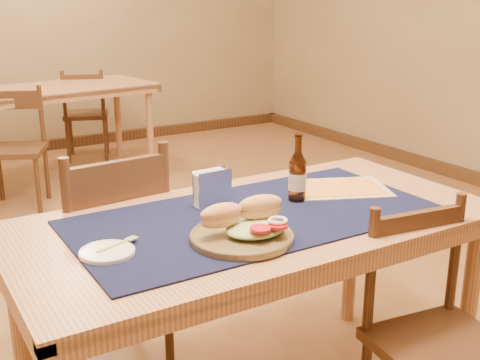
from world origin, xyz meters
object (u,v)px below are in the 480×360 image
chair_main_near (438,337)px  napkin_holder (212,188)px  sandwich_plate (245,229)px  main_table (256,240)px  chair_main_far (106,254)px  back_table (59,97)px  beer_bottle (297,176)px

chair_main_near → napkin_holder: napkin_holder is taller
sandwich_plate → main_table: bearing=48.3°
sandwich_plate → napkin_holder: (0.07, 0.32, 0.03)m
main_table → chair_main_far: size_ratio=1.71×
chair_main_near → sandwich_plate: size_ratio=2.72×
back_table → napkin_holder: 3.14m
main_table → beer_bottle: (0.21, 0.05, 0.18)m
chair_main_far → back_table: bearing=78.2°
chair_main_near → beer_bottle: bearing=106.3°
chair_main_far → beer_bottle: (0.55, -0.49, 0.36)m
napkin_holder → sandwich_plate: bearing=-101.7°
main_table → sandwich_plate: sandwich_plate is taller
back_table → napkin_holder: (-0.30, -3.12, 0.15)m
back_table → sandwich_plate: size_ratio=5.05×
main_table → chair_main_near: bearing=-53.2°
sandwich_plate → chair_main_far: bearing=106.5°
chair_main_far → main_table: bearing=-57.5°
chair_main_far → napkin_holder: 0.56m
chair_main_near → back_table: bearing=91.9°
beer_bottle → napkin_holder: beer_bottle is taller
beer_bottle → napkin_holder: (-0.28, 0.11, -0.03)m
beer_bottle → sandwich_plate: bearing=-148.9°
napkin_holder → beer_bottle: bearing=-22.6°
beer_bottle → chair_main_far: bearing=138.4°
main_table → sandwich_plate: size_ratio=5.18×
chair_main_far → chair_main_near: bearing=-55.4°
main_table → sandwich_plate: bearing=-131.7°
back_table → beer_bottle: (-0.03, -3.24, 0.18)m
back_table → chair_main_near: bearing=-88.1°
back_table → chair_main_near: size_ratio=1.85×
chair_main_near → beer_bottle: 0.69m
main_table → chair_main_near: (0.36, -0.48, -0.23)m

